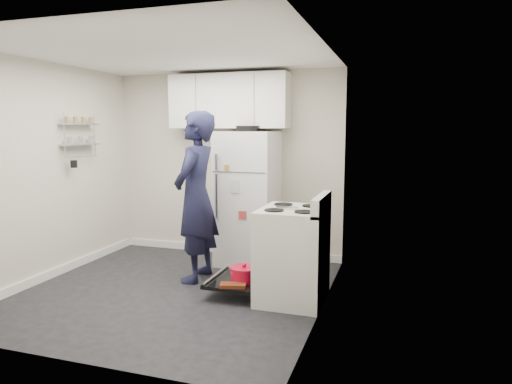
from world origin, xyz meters
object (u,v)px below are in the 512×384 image
(electric_range, at_px, (292,255))
(refrigerator, at_px, (248,198))
(person, at_px, (196,197))
(open_oven_door, at_px, (240,277))

(electric_range, relative_size, refrigerator, 0.62)
(electric_range, height_order, person, person)
(refrigerator, bearing_deg, electric_range, -52.54)
(electric_range, relative_size, person, 0.57)
(refrigerator, bearing_deg, open_oven_door, -75.25)
(electric_range, height_order, open_oven_door, electric_range)
(person, bearing_deg, refrigerator, 154.52)
(refrigerator, distance_m, person, 0.89)
(electric_range, bearing_deg, person, 166.35)
(open_oven_door, relative_size, person, 0.37)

